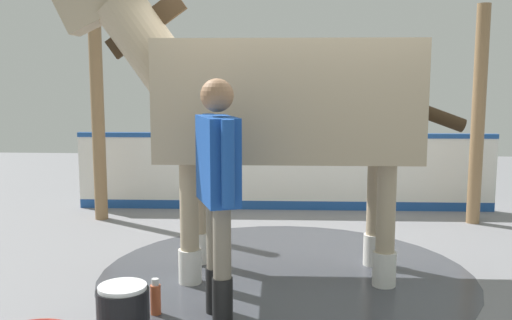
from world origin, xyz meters
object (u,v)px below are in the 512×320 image
handler (218,181)px  wash_bucket (123,309)px  horse (274,102)px  bottle_spray (156,298)px

handler → wash_bucket: size_ratio=4.82×
horse → bottle_spray: size_ratio=12.83×
handler → wash_bucket: (-0.28, 0.64, -0.86)m
handler → bottle_spray: (0.04, 0.48, -0.90)m
horse → bottle_spray: 1.93m
horse → handler: (-1.01, 0.37, -0.53)m
horse → bottle_spray: horse is taller
wash_bucket → bottle_spray: bearing=-25.8°
horse → wash_bucket: size_ratio=9.74×
horse → handler: size_ratio=2.02×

